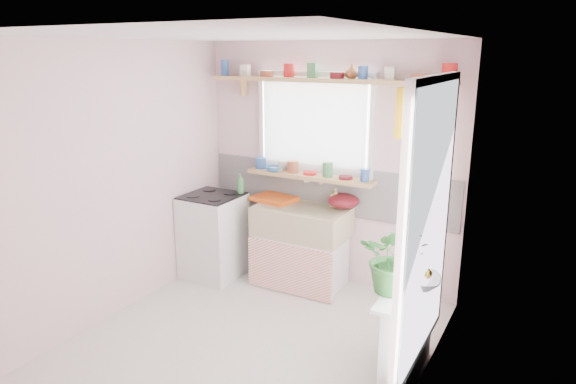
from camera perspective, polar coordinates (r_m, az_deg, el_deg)
The scene contains 19 objects.
room at distance 4.40m, azimuth 8.34°, elevation 1.79°, with size 3.20×3.20×3.20m.
sink_unit at distance 5.38m, azimuth 1.48°, elevation -6.01°, with size 0.95×0.65×1.11m.
cooker at distance 5.65m, azimuth -8.28°, elevation -4.78°, with size 0.58×0.58×0.93m.
radiator_ledge at distance 4.00m, azimuth 13.17°, elevation -15.02°, with size 0.22×0.95×0.78m.
windowsill at distance 5.32m, azimuth 2.45°, elevation 1.75°, with size 1.40×0.22×0.04m, color tan.
pine_shelf at distance 5.11m, azimuth 4.07°, elevation 12.28°, with size 2.52×0.24×0.04m, color tan.
shelf_crockery at distance 5.11m, azimuth 3.85°, elevation 13.12°, with size 2.47×0.11×0.12m.
sill_crockery at distance 5.31m, azimuth 2.30°, elevation 2.56°, with size 1.35×0.11×0.12m.
dish_tray at distance 5.48m, azimuth -1.53°, elevation -0.73°, with size 0.44×0.33×0.04m, color #DE5413.
colander at distance 5.25m, azimuth 6.19°, elevation -0.98°, with size 0.32×0.32×0.15m, color #5E1018.
jade_plant at distance 3.61m, azimuth 11.73°, elevation -7.23°, with size 0.45×0.39×0.50m, color #2B6629.
fruit_bowl at distance 3.81m, azimuth 14.06°, elevation -9.58°, with size 0.34×0.34×0.08m, color silver.
herb_pot at distance 3.93m, azimuth 12.97°, elevation -7.54°, with size 0.12×0.08×0.23m, color #3A6F2C.
soap_bottle_sink at distance 5.27m, azimuth 5.31°, elevation -0.62°, with size 0.09×0.09×0.19m, color #FCE670.
sill_cup at distance 5.52m, azimuth -0.47°, elevation 2.98°, with size 0.12×0.12×0.10m, color silver.
sill_bowl at distance 5.45m, azimuth -1.62°, elevation 2.59°, with size 0.17×0.17×0.05m, color #3269A3.
shelf_vase at distance 5.06m, azimuth 7.10°, elevation 13.17°, with size 0.13×0.13×0.14m, color #AF6435.
cooker_bottle at distance 5.53m, azimuth -5.32°, elevation 0.97°, with size 0.08×0.08×0.21m, color #418244.
fruit at distance 3.79m, azimuth 14.23°, elevation -8.70°, with size 0.20×0.14×0.10m.
Camera 1 is at (2.14, -3.16, 2.39)m, focal length 32.00 mm.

